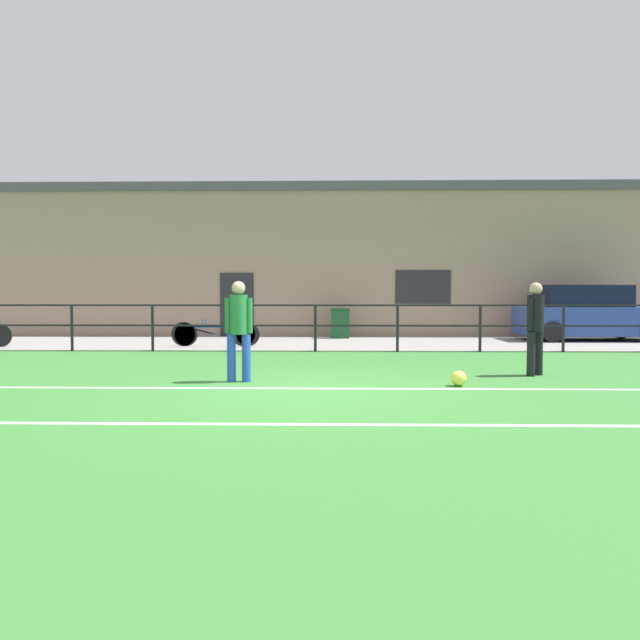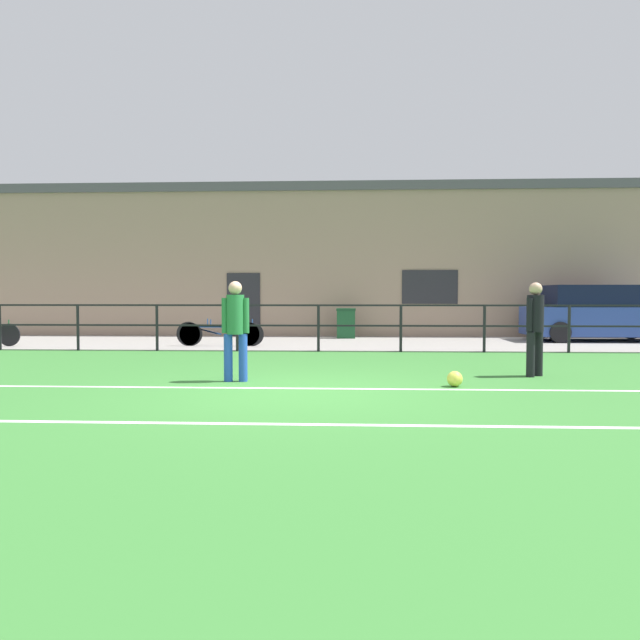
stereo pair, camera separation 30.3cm
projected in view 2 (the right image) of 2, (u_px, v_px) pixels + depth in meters
The scene contains 13 objects.
ground at pixel (297, 393), 8.38m from camera, with size 60.00×44.00×0.04m, color #387A33.
field_line_touchline at pixel (299, 388), 8.68m from camera, with size 36.00×0.11×0.00m, color white.
field_line_hash at pixel (279, 424), 6.27m from camera, with size 36.00×0.11×0.00m, color white.
pavement_strip at pixel (323, 343), 16.86m from camera, with size 48.00×5.00×0.02m, color gray.
perimeter_fence at pixel (318, 321), 14.33m from camera, with size 36.07×0.07×1.15m.
clubhouse_facade at pixel (328, 261), 20.44m from camera, with size 28.00×2.56×5.09m.
player_goalkeeper at pixel (535, 323), 9.93m from camera, with size 0.36×0.31×1.59m.
player_striker at pixel (235, 325), 9.35m from camera, with size 0.44×0.28×1.60m.
soccer_ball_match at pixel (455, 379), 8.84m from camera, with size 0.24×0.24×0.24m, color #E5E04C.
parked_car_red at pixel (595, 315), 17.42m from camera, with size 4.07×1.90×1.65m.
bicycle_parked_1 at pixel (221, 334), 15.68m from camera, with size 2.27×0.04×0.72m.
bicycle_parked_2 at pixel (218, 333), 15.68m from camera, with size 2.24×0.04×0.74m.
trash_bin_0 at pixel (346, 323), 18.53m from camera, with size 0.60×0.51×0.94m.
Camera 2 is at (0.74, -8.30, 1.38)m, focal length 33.05 mm.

